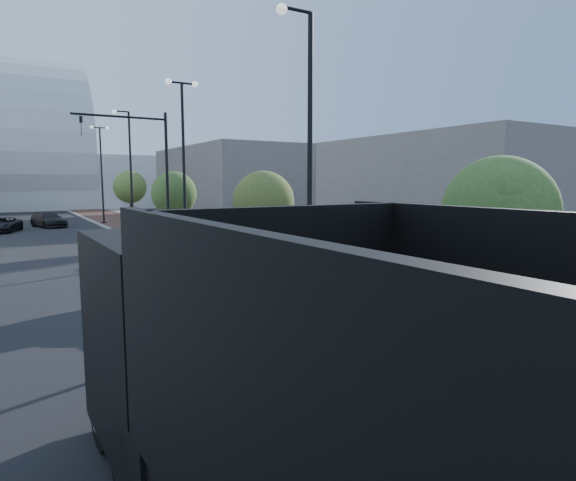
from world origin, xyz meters
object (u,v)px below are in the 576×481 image
white_sedan (189,289)px  pedestrian (245,236)px  dump_truck (340,463)px  dark_car_mid (3,225)px

white_sedan → pedestrian: (7.42, 11.36, 0.15)m
dump_truck → pedestrian: 24.65m
dark_car_mid → pedestrian: (12.40, -19.44, 0.27)m
white_sedan → dark_car_mid: (-4.98, 30.80, -0.13)m
white_sedan → pedestrian: 13.57m
dark_car_mid → dump_truck: bearing=-69.7°
white_sedan → dark_car_mid: white_sedan is taller
dark_car_mid → pedestrian: size_ratio=2.48×
dark_car_mid → pedestrian: 23.06m
white_sedan → dark_car_mid: size_ratio=1.02×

